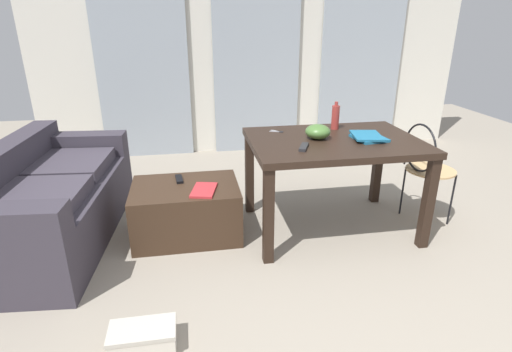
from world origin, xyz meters
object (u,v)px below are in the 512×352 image
at_px(craft_table, 334,151).
at_px(wire_chair, 425,162).
at_px(shoebox, 143,338).
at_px(magazine, 204,190).
at_px(scissors, 278,132).
at_px(book_stack, 368,137).
at_px(bowl, 318,132).
at_px(coffee_table, 187,210).
at_px(bottle_near, 335,117).
at_px(tv_remote_on_table, 304,147).
at_px(couch, 48,202).
at_px(tv_remote_primary, 179,179).

height_order(craft_table, wire_chair, wire_chair).
bearing_deg(shoebox, magazine, 69.72).
height_order(scissors, magazine, scissors).
bearing_deg(book_stack, shoebox, -147.61).
height_order(wire_chair, bowl, bowl).
distance_m(coffee_table, craft_table, 1.24).
distance_m(wire_chair, bottle_near, 0.81).
distance_m(bowl, tv_remote_on_table, 0.28).
height_order(couch, tv_remote_primary, couch).
xyz_separation_m(coffee_table, magazine, (0.14, -0.12, 0.22)).
xyz_separation_m(coffee_table, scissors, (0.77, 0.19, 0.55)).
height_order(coffee_table, tv_remote_primary, tv_remote_primary).
bearing_deg(couch, magazine, -11.16).
bearing_deg(coffee_table, book_stack, -5.48).
relative_size(tv_remote_on_table, magazine, 0.63).
distance_m(coffee_table, shoebox, 1.21).
height_order(couch, wire_chair, wire_chair).
xyz_separation_m(couch, scissors, (1.80, 0.08, 0.45)).
height_order(bowl, scissors, bowl).
relative_size(bowl, shoebox, 0.55).
xyz_separation_m(wire_chair, shoebox, (-2.19, -1.08, -0.46)).
relative_size(bottle_near, tv_remote_primary, 1.38).
xyz_separation_m(tv_remote_on_table, scissors, (-0.08, 0.46, -0.01)).
distance_m(scissors, tv_remote_primary, 0.88).
bearing_deg(scissors, shoebox, -126.73).
bearing_deg(magazine, shoebox, -96.78).
distance_m(bottle_near, bowl, 0.34).
relative_size(craft_table, book_stack, 4.15).
xyz_separation_m(tv_remote_on_table, shoebox, (-1.10, -0.91, -0.70)).
relative_size(bowl, magazine, 0.70).
height_order(couch, scissors, scissors).
height_order(bottle_near, tv_remote_on_table, bottle_near).
relative_size(coffee_table, tv_remote_on_table, 4.75).
distance_m(scissors, magazine, 0.78).
xyz_separation_m(bowl, scissors, (-0.25, 0.24, -0.05)).
xyz_separation_m(couch, tv_remote_primary, (0.99, 0.02, 0.11)).
relative_size(bottle_near, tv_remote_on_table, 1.32).
distance_m(bottle_near, scissors, 0.49).
bearing_deg(bottle_near, tv_remote_primary, -176.82).
xyz_separation_m(book_stack, scissors, (-0.62, 0.33, -0.02)).
distance_m(craft_table, scissors, 0.48).
bearing_deg(book_stack, tv_remote_primary, 169.68).
height_order(book_stack, magazine, book_stack).
bearing_deg(scissors, bowl, -44.01).
xyz_separation_m(craft_table, tv_remote_primary, (-1.19, 0.21, -0.23)).
relative_size(couch, scissors, 16.22).
bearing_deg(scissors, tv_remote_primary, -175.57).
xyz_separation_m(wire_chair, book_stack, (-0.54, -0.04, 0.25)).
height_order(craft_table, tv_remote_primary, craft_table).
bearing_deg(bowl, tv_remote_on_table, -127.98).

